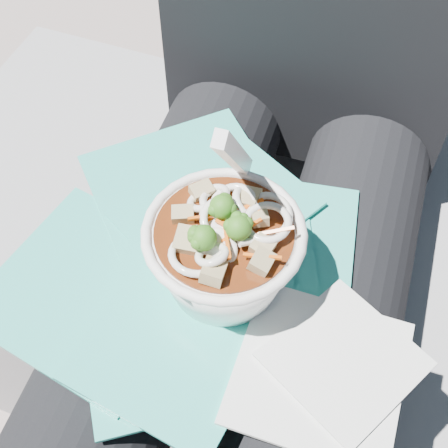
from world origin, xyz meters
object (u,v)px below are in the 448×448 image
(lap, at_px, (243,295))
(udon_bowl, at_px, (225,248))
(plastic_bag, at_px, (191,260))
(person_body, at_px, (268,211))
(stone_ledge, at_px, (266,304))

(lap, distance_m, udon_bowl, 0.14)
(lap, relative_size, plastic_bag, 1.24)
(lap, distance_m, plastic_bag, 0.10)
(person_body, height_order, plastic_bag, person_body)
(person_body, bearing_deg, udon_bowl, -94.35)
(plastic_bag, distance_m, udon_bowl, 0.07)
(stone_ledge, xyz_separation_m, plastic_bag, (-0.05, -0.17, 0.37))
(stone_ledge, relative_size, plastic_bag, 2.59)
(stone_ledge, bearing_deg, plastic_bag, -105.34)
(person_body, bearing_deg, stone_ledge, 90.00)
(person_body, xyz_separation_m, plastic_bag, (-0.05, -0.11, 0.05))
(stone_ledge, height_order, lap, lap)
(stone_ledge, height_order, person_body, person_body)
(lap, height_order, person_body, person_body)
(stone_ledge, distance_m, udon_bowl, 0.46)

